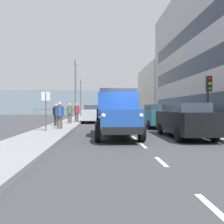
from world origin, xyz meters
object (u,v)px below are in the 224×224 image
object	(u,v)px
car_maroon_oppositeside_2	(95,111)
pedestrian_couple_b	(60,113)
car_red_oppositeside_1	(94,112)
lamp_post_promenade	(76,85)
car_silver_oppositeside_0	(92,113)
pedestrian_near_railing	(56,113)
lamp_post_far	(81,94)
street_sign	(46,104)
pedestrian_in_dark_coat	(77,111)
truck_vintage_blue	(118,114)
car_teal_kerbside_1	(156,116)
car_black_kerbside_near	(185,120)
traffic_light_near	(209,91)
pedestrian_couple_a	(70,111)

from	to	relation	value
car_maroon_oppositeside_2	pedestrian_couple_b	distance (m)	19.83
car_red_oppositeside_1	lamp_post_promenade	distance (m)	4.80
car_silver_oppositeside_0	pedestrian_near_railing	world-z (taller)	pedestrian_near_railing
lamp_post_far	street_sign	xyz separation A→B (m)	(0.12, 21.40, -1.86)
pedestrian_couple_b	car_red_oppositeside_1	bearing A→B (deg)	-97.48
pedestrian_in_dark_coat	car_silver_oppositeside_0	bearing A→B (deg)	-142.46
car_red_oppositeside_1	truck_vintage_blue	bearing A→B (deg)	95.58
car_red_oppositeside_1	lamp_post_promenade	world-z (taller)	lamp_post_promenade
truck_vintage_blue	car_teal_kerbside_1	world-z (taller)	truck_vintage_blue
car_black_kerbside_near	pedestrian_couple_b	bearing A→B (deg)	-27.14
car_teal_kerbside_1	lamp_post_promenade	bearing A→B (deg)	-50.51
pedestrian_in_dark_coat	traffic_light_near	world-z (taller)	traffic_light_near
car_red_oppositeside_1	pedestrian_couple_b	world-z (taller)	pedestrian_couple_b
truck_vintage_blue	car_maroon_oppositeside_2	distance (m)	23.12
pedestrian_near_railing	lamp_post_far	xyz separation A→B (m)	(-0.27, -17.67, 2.44)
car_red_oppositeside_1	pedestrian_couple_b	size ratio (longest dim) A/B	2.66
car_black_kerbside_near	pedestrian_near_railing	world-z (taller)	pedestrian_near_railing
car_silver_oppositeside_0	pedestrian_couple_a	size ratio (longest dim) A/B	2.66
truck_vintage_blue	car_black_kerbside_near	bearing A→B (deg)	177.23
pedestrian_couple_a	pedestrian_in_dark_coat	size ratio (longest dim) A/B	0.99
lamp_post_far	pedestrian_near_railing	bearing A→B (deg)	89.13
pedestrian_couple_a	traffic_light_near	size ratio (longest dim) A/B	0.54
car_teal_kerbside_1	pedestrian_near_railing	xyz separation A→B (m)	(7.46, -0.19, 0.21)
truck_vintage_blue	pedestrian_near_railing	world-z (taller)	truck_vintage_blue
car_maroon_oppositeside_2	lamp_post_promenade	distance (m)	9.91
traffic_light_near	car_red_oppositeside_1	bearing A→B (deg)	-64.73
truck_vintage_blue	lamp_post_promenade	size ratio (longest dim) A/B	0.86
car_teal_kerbside_1	lamp_post_far	xyz separation A→B (m)	(7.20, -17.86, 2.65)
car_teal_kerbside_1	car_black_kerbside_near	bearing A→B (deg)	90.00
car_black_kerbside_near	pedestrian_in_dark_coat	world-z (taller)	pedestrian_in_dark_coat
lamp_post_promenade	truck_vintage_blue	bearing A→B (deg)	104.58
lamp_post_far	traffic_light_near	bearing A→B (deg)	113.51
car_silver_oppositeside_0	traffic_light_near	world-z (taller)	traffic_light_near
pedestrian_near_railing	street_sign	size ratio (longest dim) A/B	0.73
car_teal_kerbside_1	street_sign	distance (m)	8.17
pedestrian_in_dark_coat	lamp_post_far	bearing A→B (deg)	-86.69
car_silver_oppositeside_0	pedestrian_couple_a	distance (m)	3.54
car_red_oppositeside_1	pedestrian_couple_a	bearing A→B (deg)	78.38
pedestrian_near_railing	truck_vintage_blue	bearing A→B (deg)	126.25
car_silver_oppositeside_0	lamp_post_promenade	world-z (taller)	lamp_post_promenade
pedestrian_couple_a	street_sign	world-z (taller)	street_sign
car_maroon_oppositeside_2	pedestrian_couple_a	size ratio (longest dim) A/B	2.41
car_black_kerbside_near	lamp_post_far	xyz separation A→B (m)	(7.20, -23.47, 2.65)
car_teal_kerbside_1	car_red_oppositeside_1	bearing A→B (deg)	-66.53
pedestrian_couple_a	lamp_post_promenade	xyz separation A→B (m)	(0.13, -5.78, 2.87)
car_red_oppositeside_1	traffic_light_near	xyz separation A→B (m)	(-7.17, 15.18, 1.58)
car_black_kerbside_near	car_silver_oppositeside_0	bearing A→B (deg)	-66.15
lamp_post_far	car_silver_oppositeside_0	bearing A→B (deg)	100.27
pedestrian_in_dark_coat	truck_vintage_blue	bearing A→B (deg)	107.16
car_maroon_oppositeside_2	pedestrian_near_railing	size ratio (longest dim) A/B	2.53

